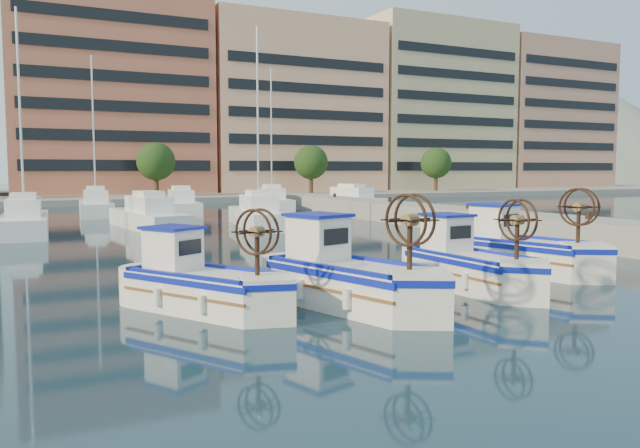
{
  "coord_description": "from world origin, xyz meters",
  "views": [
    {
      "loc": [
        -9.26,
        -13.12,
        3.34
      ],
      "look_at": [
        -0.04,
        5.81,
        1.5
      ],
      "focal_mm": 35.0,
      "sensor_mm": 36.0,
      "label": 1
    }
  ],
  "objects": [
    {
      "name": "fishing_boat_c",
      "position": [
        2.08,
        0.62,
        0.72
      ],
      "size": [
        1.85,
        4.22,
        2.61
      ],
      "rotation": [
        0.0,
        0.0,
        0.04
      ],
      "color": "white",
      "rests_on": "ground"
    },
    {
      "name": "waterfront",
      "position": [
        9.23,
        65.04,
        11.1
      ],
      "size": [
        180.0,
        40.0,
        25.6
      ],
      "color": "gray",
      "rests_on": "ground"
    },
    {
      "name": "fishing_boat_a",
      "position": [
        -5.41,
        1.19,
        0.69
      ],
      "size": [
        3.34,
        4.11,
        2.5
      ],
      "rotation": [
        0.0,
        0.0,
        0.53
      ],
      "color": "white",
      "rests_on": "ground"
    },
    {
      "name": "hill_east",
      "position": [
        140.0,
        110.0,
        0.0
      ],
      "size": [
        160.0,
        160.0,
        50.0
      ],
      "primitive_type": "cone",
      "color": "slate",
      "rests_on": "ground"
    },
    {
      "name": "ground",
      "position": [
        0.0,
        0.0,
        0.0
      ],
      "size": [
        300.0,
        300.0,
        0.0
      ],
      "primitive_type": "plane",
      "color": "#1C3748",
      "rests_on": "ground"
    },
    {
      "name": "fishing_boat_b",
      "position": [
        -2.1,
        0.07,
        0.78
      ],
      "size": [
        2.99,
        4.66,
        2.83
      ],
      "rotation": [
        0.0,
        0.0,
        0.29
      ],
      "color": "white",
      "rests_on": "ground"
    },
    {
      "name": "quay",
      "position": [
        13.0,
        8.0,
        0.6
      ],
      "size": [
        3.0,
        60.0,
        1.2
      ],
      "primitive_type": "cube",
      "color": "gray",
      "rests_on": "ground"
    },
    {
      "name": "yacht_marina",
      "position": [
        -3.26,
        27.9,
        0.53
      ],
      "size": [
        39.35,
        22.04,
        11.5
      ],
      "color": "white",
      "rests_on": "ground"
    },
    {
      "name": "fishing_boat_d",
      "position": [
        5.46,
        2.13,
        0.77
      ],
      "size": [
        2.82,
        4.62,
        2.8
      ],
      "rotation": [
        0.0,
        0.0,
        0.25
      ],
      "color": "white",
      "rests_on": "ground"
    }
  ]
}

